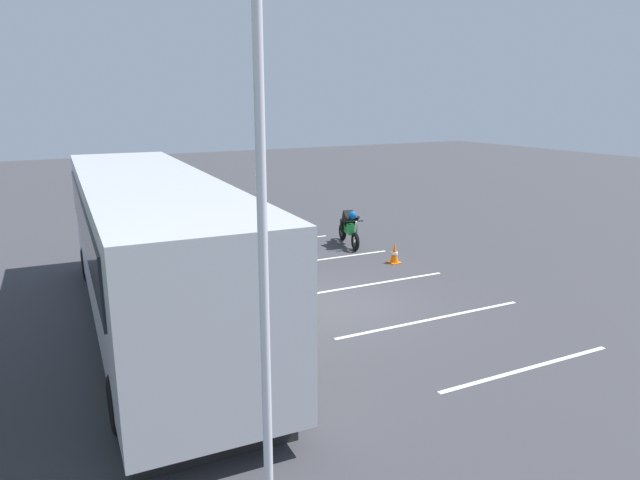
% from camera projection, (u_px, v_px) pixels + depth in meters
% --- Properties ---
extents(ground_plane, '(80.00, 80.00, 0.00)m').
position_uv_depth(ground_plane, '(332.00, 304.00, 13.63)').
color(ground_plane, '#38383D').
extents(tour_bus, '(11.39, 3.24, 3.25)m').
position_uv_depth(tour_bus, '(152.00, 253.00, 11.91)').
color(tour_bus, '#B7BABF').
rests_on(tour_bus, ground_plane).
extents(spectator_far_left, '(0.57, 0.39, 1.71)m').
position_uv_depth(spectator_far_left, '(293.00, 271.00, 12.82)').
color(spectator_far_left, black).
rests_on(spectator_far_left, ground_plane).
extents(spectator_left, '(0.58, 0.34, 1.80)m').
position_uv_depth(spectator_left, '(275.00, 257.00, 13.71)').
color(spectator_left, black).
rests_on(spectator_left, ground_plane).
extents(spectator_centre, '(0.58, 0.34, 1.74)m').
position_uv_depth(spectator_centre, '(263.00, 249.00, 14.63)').
color(spectator_centre, '#473823').
rests_on(spectator_centre, ground_plane).
extents(parked_motorcycle_silver, '(2.05, 0.58, 0.99)m').
position_uv_depth(parked_motorcycle_silver, '(239.00, 281.00, 13.80)').
color(parked_motorcycle_silver, black).
rests_on(parked_motorcycle_silver, ground_plane).
extents(stunt_motorcycle, '(2.02, 0.76, 1.23)m').
position_uv_depth(stunt_motorcycle, '(349.00, 227.00, 18.97)').
color(stunt_motorcycle, black).
rests_on(stunt_motorcycle, ground_plane).
extents(flagpole, '(0.78, 0.36, 7.18)m').
position_uv_depth(flagpole, '(262.00, 261.00, 4.48)').
color(flagpole, silver).
rests_on(flagpole, ground_plane).
extents(traffic_cone, '(0.34, 0.34, 0.63)m').
position_uv_depth(traffic_cone, '(395.00, 253.00, 16.98)').
color(traffic_cone, orange).
rests_on(traffic_cone, ground_plane).
extents(bay_line_a, '(0.26, 4.05, 0.01)m').
position_uv_depth(bay_line_a, '(528.00, 368.00, 10.39)').
color(bay_line_a, white).
rests_on(bay_line_a, ground_plane).
extents(bay_line_b, '(0.29, 4.92, 0.01)m').
position_uv_depth(bay_line_b, '(432.00, 319.00, 12.71)').
color(bay_line_b, white).
rests_on(bay_line_b, ground_plane).
extents(bay_line_c, '(0.29, 4.85, 0.01)m').
position_uv_depth(bay_line_c, '(366.00, 285.00, 15.03)').
color(bay_line_c, white).
rests_on(bay_line_c, ground_plane).
extents(bay_line_d, '(0.29, 4.90, 0.01)m').
position_uv_depth(bay_line_d, '(317.00, 260.00, 17.34)').
color(bay_line_d, white).
rests_on(bay_line_d, ground_plane).
extents(bay_line_e, '(0.24, 3.58, 0.01)m').
position_uv_depth(bay_line_e, '(280.00, 241.00, 19.66)').
color(bay_line_e, white).
rests_on(bay_line_e, ground_plane).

